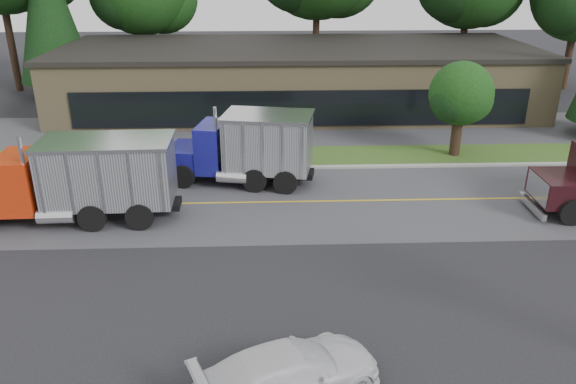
% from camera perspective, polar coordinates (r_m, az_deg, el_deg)
% --- Properties ---
extents(ground, '(140.00, 140.00, 0.00)m').
position_cam_1_polar(ground, '(16.87, -1.29, -13.57)').
color(ground, '#2B2B30').
rests_on(ground, ground).
extents(road, '(60.00, 8.00, 0.02)m').
position_cam_1_polar(road, '(24.69, -1.66, -1.06)').
color(road, '#535357').
rests_on(road, ground).
extents(center_line, '(60.00, 0.12, 0.01)m').
position_cam_1_polar(center_line, '(24.69, -1.66, -1.06)').
color(center_line, gold).
rests_on(center_line, ground).
extents(curb, '(60.00, 0.30, 0.12)m').
position_cam_1_polar(curb, '(28.58, -1.76, 2.36)').
color(curb, '#9E9E99').
rests_on(curb, ground).
extents(grass_verge, '(60.00, 3.40, 0.03)m').
position_cam_1_polar(grass_verge, '(30.27, -1.80, 3.55)').
color(grass_verge, '#365B1F').
rests_on(grass_verge, ground).
extents(far_parking, '(60.00, 7.00, 0.02)m').
position_cam_1_polar(far_parking, '(35.03, -1.88, 6.26)').
color(far_parking, '#535357').
rests_on(far_parking, ground).
extents(strip_mall, '(32.00, 12.00, 4.00)m').
position_cam_1_polar(strip_mall, '(40.43, 0.91, 11.45)').
color(strip_mall, '#95815B').
rests_on(strip_mall, ground).
extents(evergreen_left, '(5.37, 5.37, 12.20)m').
position_cam_1_polar(evergreen_left, '(46.48, -23.22, 17.07)').
color(evergreen_left, '#382619').
rests_on(evergreen_left, ground).
extents(tree_verge, '(3.55, 3.34, 5.06)m').
position_cam_1_polar(tree_verge, '(31.13, 17.22, 9.24)').
color(tree_verge, '#382619').
rests_on(tree_verge, ground).
extents(dump_truck_red, '(8.92, 2.88, 3.36)m').
position_cam_1_polar(dump_truck_red, '(23.98, -20.50, 1.35)').
color(dump_truck_red, black).
rests_on(dump_truck_red, ground).
extents(dump_truck_blue, '(7.10, 3.79, 3.36)m').
position_cam_1_polar(dump_truck_blue, '(26.36, -4.05, 4.65)').
color(dump_truck_blue, black).
rests_on(dump_truck_blue, ground).
extents(rally_car, '(5.08, 3.65, 1.37)m').
position_cam_1_polar(rally_car, '(14.30, 0.11, -17.88)').
color(rally_car, silver).
rests_on(rally_car, ground).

